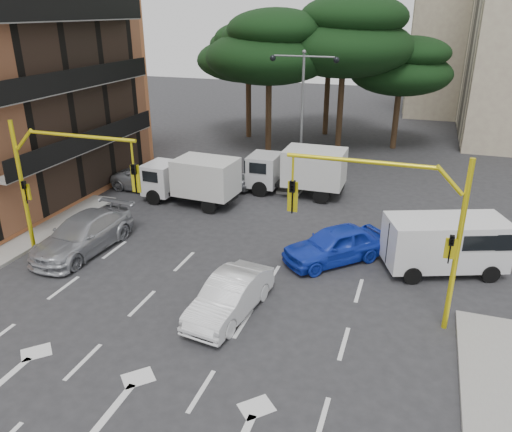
% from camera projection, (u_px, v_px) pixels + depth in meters
% --- Properties ---
extents(ground, '(120.00, 120.00, 0.00)m').
position_uv_depth(ground, '(191.00, 313.00, 17.90)').
color(ground, '#28282B').
rests_on(ground, ground).
extents(median_strip, '(1.40, 6.00, 0.15)m').
position_uv_depth(median_strip, '(300.00, 178.00, 31.86)').
color(median_strip, gray).
rests_on(median_strip, ground).
extents(apartment_beige_far, '(16.20, 12.15, 16.70)m').
position_uv_depth(apartment_beige_far, '(499.00, 28.00, 49.33)').
color(apartment_beige_far, tan).
rests_on(apartment_beige_far, ground).
extents(pine_left_near, '(9.15, 9.15, 10.23)m').
position_uv_depth(pine_left_near, '(270.00, 47.00, 35.35)').
color(pine_left_near, '#382616').
rests_on(pine_left_near, ground).
extents(pine_center, '(9.98, 9.98, 11.16)m').
position_uv_depth(pine_center, '(345.00, 36.00, 35.35)').
color(pine_center, '#382616').
rests_on(pine_center, ground).
extents(pine_left_far, '(8.32, 8.32, 9.30)m').
position_uv_depth(pine_left_far, '(249.00, 52.00, 40.00)').
color(pine_left_far, '#382616').
rests_on(pine_left_far, ground).
extents(pine_right, '(7.49, 7.49, 8.37)m').
position_uv_depth(pine_right, '(402.00, 66.00, 36.71)').
color(pine_right, '#382616').
rests_on(pine_right, ground).
extents(pine_back, '(9.15, 9.15, 10.23)m').
position_uv_depth(pine_back, '(330.00, 42.00, 40.58)').
color(pine_back, '#382616').
rests_on(pine_back, ground).
extents(signal_mast_right, '(5.79, 0.37, 6.00)m').
position_uv_depth(signal_mast_right, '(403.00, 217.00, 16.13)').
color(signal_mast_right, yellow).
rests_on(signal_mast_right, ground).
extents(signal_mast_left, '(5.79, 0.37, 6.00)m').
position_uv_depth(signal_mast_left, '(55.00, 175.00, 20.16)').
color(signal_mast_left, yellow).
rests_on(signal_mast_left, ground).
extents(street_lamp_center, '(4.16, 0.36, 7.77)m').
position_uv_depth(street_lamp_center, '(303.00, 93.00, 29.81)').
color(street_lamp_center, slate).
rests_on(street_lamp_center, median_strip).
extents(car_white_hatch, '(2.07, 4.50, 1.43)m').
position_uv_depth(car_white_hatch, '(230.00, 296.00, 17.60)').
color(car_white_hatch, silver).
rests_on(car_white_hatch, ground).
extents(car_blue_compact, '(4.59, 4.54, 1.57)m').
position_uv_depth(car_blue_compact, '(335.00, 245.00, 21.31)').
color(car_blue_compact, '#1735C2').
rests_on(car_blue_compact, ground).
extents(car_silver_wagon, '(2.55, 5.58, 1.58)m').
position_uv_depth(car_silver_wagon, '(83.00, 234.00, 22.26)').
color(car_silver_wagon, '#A1A3A9').
rests_on(car_silver_wagon, ground).
extents(car_silver_cross_a, '(4.84, 2.49, 1.31)m').
position_uv_depth(car_silver_cross_a, '(151.00, 180.00, 29.83)').
color(car_silver_cross_a, '#A4A7AC').
rests_on(car_silver_cross_a, ground).
extents(car_silver_cross_b, '(4.87, 2.03, 1.65)m').
position_uv_depth(car_silver_cross_b, '(215.00, 174.00, 30.30)').
color(car_silver_cross_b, '#94969B').
rests_on(car_silver_cross_b, ground).
extents(van_white, '(5.18, 3.70, 2.37)m').
position_uv_depth(van_white, '(444.00, 245.00, 20.37)').
color(van_white, silver).
rests_on(van_white, ground).
extents(box_truck_a, '(5.54, 2.63, 2.65)m').
position_uv_depth(box_truck_a, '(191.00, 181.00, 27.54)').
color(box_truck_a, silver).
rests_on(box_truck_a, ground).
extents(box_truck_b, '(5.66, 2.39, 2.78)m').
position_uv_depth(box_truck_b, '(297.00, 171.00, 28.87)').
color(box_truck_b, silver).
rests_on(box_truck_b, ground).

